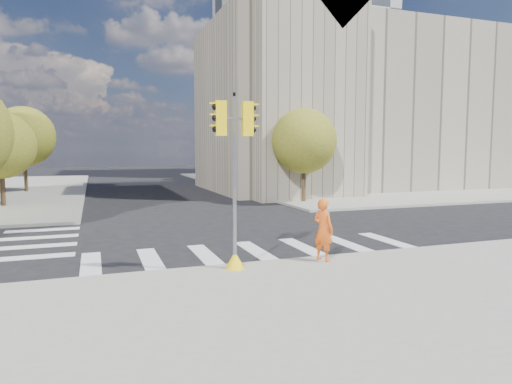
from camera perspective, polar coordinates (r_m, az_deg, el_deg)
ground at (r=17.94m, az=-1.97°, el=-5.98°), size 160.00×160.00×0.00m
sidewalk_near at (r=8.58m, az=22.32°, el=-18.82°), size 30.00×14.00×0.15m
sidewalk_far_right at (r=49.82m, az=10.98°, el=1.30°), size 28.00×40.00×0.15m
civic_building at (r=41.70m, az=10.75°, el=10.42°), size 26.00×16.00×19.39m
office_tower at (r=65.81m, az=5.42°, el=15.39°), size 20.00×18.00×30.00m
tree_lw_mid at (r=31.19m, az=-29.30°, el=5.12°), size 4.00×4.00×5.77m
tree_lw_far at (r=41.10m, az=-27.03°, el=6.20°), size 4.80×4.80×6.95m
tree_re_near at (r=29.68m, az=6.01°, el=6.35°), size 4.20×4.20×6.16m
tree_re_mid at (r=40.84m, az=-1.33°, el=6.53°), size 4.60×4.60×6.66m
tree_re_far at (r=52.36m, az=-5.48°, el=5.72°), size 4.00×4.00×5.88m
lamp_near at (r=33.54m, az=3.82°, el=7.16°), size 0.35×0.18×8.11m
lamp_far at (r=46.72m, az=-3.07°, el=6.66°), size 0.35×0.18×8.11m
traffic_signal at (r=12.78m, az=-2.69°, el=-0.35°), size 1.07×0.56×4.93m
photographer at (r=14.00m, az=8.41°, el=-4.68°), size 0.71×0.82×1.90m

